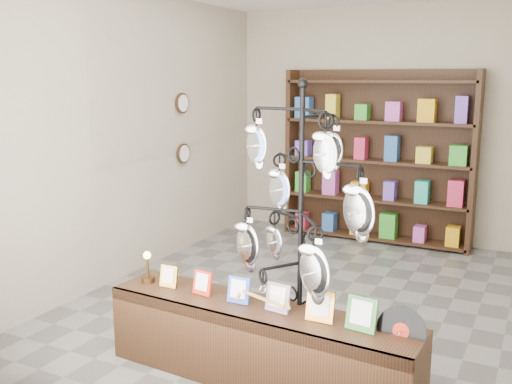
# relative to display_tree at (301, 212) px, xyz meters

# --- Properties ---
(ground) EXTENTS (5.00, 5.00, 0.00)m
(ground) POSITION_rel_display_tree_xyz_m (-0.49, 1.43, -1.21)
(ground) COLOR slate
(ground) RESTS_ON ground
(room_envelope) EXTENTS (5.00, 5.00, 5.00)m
(room_envelope) POSITION_rel_display_tree_xyz_m (-0.49, 1.43, 0.64)
(room_envelope) COLOR #A99D88
(room_envelope) RESTS_ON ground
(display_tree) EXTENTS (1.16, 1.16, 2.09)m
(display_tree) POSITION_rel_display_tree_xyz_m (0.00, 0.00, 0.00)
(display_tree) COLOR black
(display_tree) RESTS_ON ground
(front_shelf) EXTENTS (2.28, 0.57, 0.80)m
(front_shelf) POSITION_rel_display_tree_xyz_m (-0.23, -0.17, -0.93)
(front_shelf) COLOR black
(front_shelf) RESTS_ON ground
(back_shelving) EXTENTS (2.42, 0.36, 2.20)m
(back_shelving) POSITION_rel_display_tree_xyz_m (-0.49, 3.72, -0.18)
(back_shelving) COLOR black
(back_shelving) RESTS_ON ground
(wall_clocks) EXTENTS (0.03, 0.24, 0.84)m
(wall_clocks) POSITION_rel_display_tree_xyz_m (-2.46, 2.23, 0.29)
(wall_clocks) COLOR black
(wall_clocks) RESTS_ON ground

